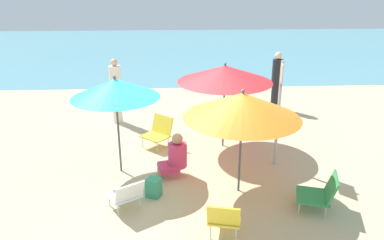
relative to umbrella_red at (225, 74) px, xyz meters
The scene contains 15 objects.
ground_plane 2.23m from the umbrella_red, 127.18° to the right, with size 40.00×40.00×0.00m, color #CCB789.
sea_water 13.03m from the umbrella_red, 94.01° to the left, with size 40.00×16.00×0.01m, color #5693A3.
umbrella_red is the anchor object (origin of this frame).
umbrella_orange 1.95m from the umbrella_red, 89.25° to the right, with size 1.95×1.95×1.87m.
umbrella_teal 2.41m from the umbrella_red, 152.74° to the right, with size 1.63×1.63×1.91m.
beach_chair_a 3.38m from the umbrella_red, 127.38° to the right, with size 0.68×0.68×0.56m.
beach_chair_b 3.17m from the umbrella_red, 64.31° to the right, with size 0.74×0.70×0.61m.
beach_chair_c 3.51m from the umbrella_red, 97.22° to the right, with size 0.57×0.62×0.63m.
beach_chair_d 1.95m from the umbrella_red, 69.78° to the left, with size 0.69×0.74×0.60m.
beach_chair_e 1.93m from the umbrella_red, behind, with size 0.77×0.77×0.68m.
person_a 3.13m from the umbrella_red, 147.51° to the left, with size 0.29×0.29×1.68m.
person_b 2.13m from the umbrella_red, 128.74° to the right, with size 0.57×0.45×0.86m.
person_c 3.23m from the umbrella_red, 53.77° to the left, with size 0.29×0.29×1.64m.
warning_sign 1.37m from the umbrella_red, 46.35° to the right, with size 0.16×0.48×2.13m.
beach_bag 2.93m from the umbrella_red, 125.53° to the right, with size 0.21×0.23×0.34m, color #389970.
Camera 1 is at (-0.20, -6.54, 3.51)m, focal length 35.22 mm.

